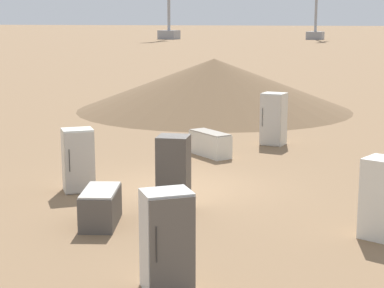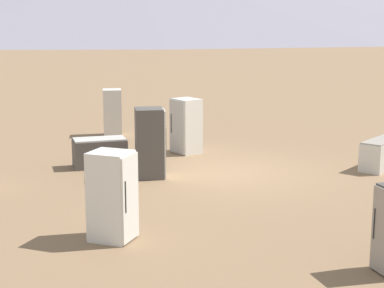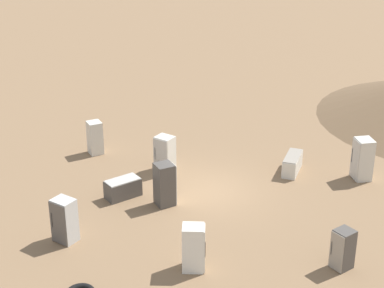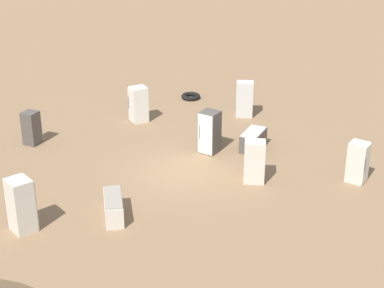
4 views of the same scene
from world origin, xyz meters
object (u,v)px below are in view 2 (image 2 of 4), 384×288
discarded_fridge_3 (100,153)px  discarded_fridge_4 (150,143)px  discarded_fridge_8 (112,112)px  discarded_fridge_7 (186,126)px  discarded_fridge_6 (112,196)px  discarded_fridge_0 (382,154)px

discarded_fridge_3 → discarded_fridge_4: (-1.50, 1.07, 0.49)m
discarded_fridge_3 → discarded_fridge_8: (0.45, -4.61, 0.40)m
discarded_fridge_8 → discarded_fridge_7: bearing=-56.4°
discarded_fridge_7 → discarded_fridge_8: (2.67, -2.73, -0.03)m
discarded_fridge_4 → discarded_fridge_7: (-0.72, -2.96, -0.07)m
discarded_fridge_4 → discarded_fridge_6: bearing=-13.4°
discarded_fridge_3 → discarded_fridge_8: 4.65m
discarded_fridge_6 → discarded_fridge_0: bearing=151.4°
discarded_fridge_6 → discarded_fridge_7: (-0.88, -7.54, -0.01)m
discarded_fridge_4 → discarded_fridge_7: size_ratio=1.09×
discarded_fridge_4 → discarded_fridge_6: size_ratio=1.07×
discarded_fridge_3 → discarded_fridge_4: discarded_fridge_4 is taller
discarded_fridge_3 → discarded_fridge_4: size_ratio=0.89×
discarded_fridge_0 → discarded_fridge_8: discarded_fridge_8 is taller
discarded_fridge_6 → discarded_fridge_7: size_ratio=1.01×
discarded_fridge_0 → discarded_fridge_4: discarded_fridge_4 is taller
discarded_fridge_4 → discarded_fridge_7: bearing=154.8°
discarded_fridge_4 → discarded_fridge_8: size_ratio=1.12×
discarded_fridge_6 → discarded_fridge_4: bearing=-164.0°
discarded_fridge_7 → discarded_fridge_8: bearing=5.0°
discarded_fridge_4 → discarded_fridge_8: (1.95, -5.68, -0.10)m
discarded_fridge_4 → discarded_fridge_6: discarded_fridge_4 is taller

